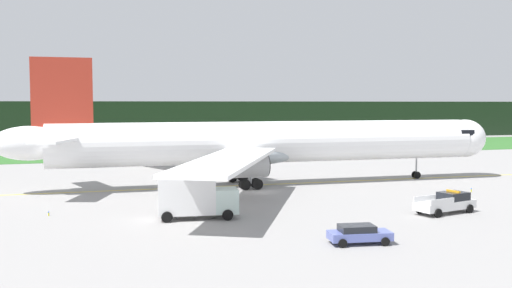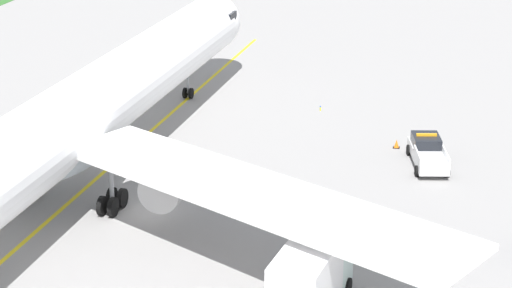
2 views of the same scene
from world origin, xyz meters
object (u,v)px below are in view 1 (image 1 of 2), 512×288
ops_pickup_truck (447,203)px  staff_car (359,234)px  catering_truck (194,196)px  airliner (265,143)px  apron_cone (456,203)px

ops_pickup_truck → staff_car: 14.42m
catering_truck → airliner: bearing=55.0°
airliner → ops_pickup_truck: airliner is taller
catering_truck → apron_cone: (24.10, -1.92, -1.63)m
catering_truck → apron_cone: size_ratio=11.13×
airliner → ops_pickup_truck: 23.53m
apron_cone → airliner: bearing=123.2°
airliner → apron_cone: bearing=-56.8°
airliner → catering_truck: airliner is taller
airliner → apron_cone: (12.29, -18.79, -4.58)m
ops_pickup_truck → catering_truck: 21.81m
catering_truck → apron_cone: catering_truck is taller
staff_car → ops_pickup_truck: bearing=30.8°
airliner → catering_truck: size_ratio=8.74×
catering_truck → staff_car: 14.75m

